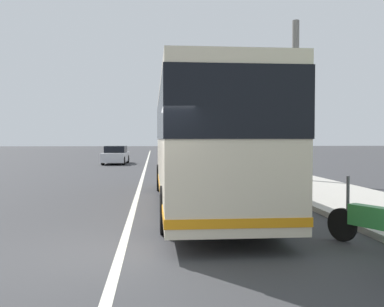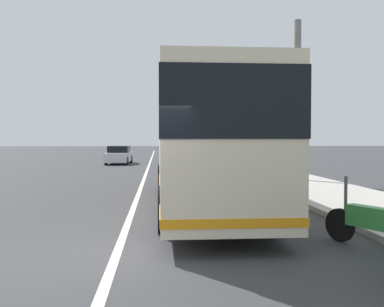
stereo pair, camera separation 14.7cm
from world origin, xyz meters
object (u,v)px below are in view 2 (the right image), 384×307
car_far_distant (119,155)px  utility_pole (297,102)px  motorcycle_angled (379,224)px  coach_bus (201,137)px  car_behind_bus (184,154)px

car_far_distant → utility_pole: size_ratio=0.64×
motorcycle_angled → utility_pole: 12.38m
coach_bus → motorcycle_angled: bearing=-154.4°
car_far_distant → utility_pole: 18.34m
coach_bus → motorcycle_angled: size_ratio=5.58×
coach_bus → utility_pole: bearing=-38.4°
utility_pole → motorcycle_angled: bearing=168.7°
utility_pole → car_far_distant: bearing=31.1°
car_far_distant → utility_pole: (-15.51, -9.34, 2.97)m
car_behind_bus → utility_pole: utility_pole is taller
coach_bus → car_far_distant: 22.28m
car_behind_bus → car_far_distant: size_ratio=0.99×
car_behind_bus → coach_bus: bearing=175.5°
car_behind_bus → utility_pole: size_ratio=0.64×
coach_bus → motorcycle_angled: coach_bus is taller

